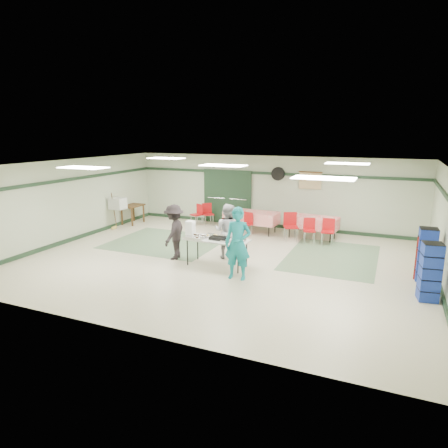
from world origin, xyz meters
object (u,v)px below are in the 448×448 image
at_px(chair_a, 309,228).
at_px(chair_d, 247,222).
at_px(volunteer_teal, 238,244).
at_px(printer_table, 133,208).
at_px(chair_loose_a, 207,212).
at_px(broom, 114,210).
at_px(crate_stack_blue_a, 426,255).
at_px(dining_table_b, 251,217).
at_px(chair_c, 328,229).
at_px(serving_table, 217,241).
at_px(volunteer_grey, 227,231).
at_px(volunteer_dark, 174,232).
at_px(crate_stack_blue_b, 430,272).
at_px(chair_loose_b, 198,212).
at_px(chair_b, 290,223).
at_px(crate_stack_red, 425,257).
at_px(dining_table_a, 312,222).
at_px(office_printer, 118,203).

relative_size(chair_a, chair_d, 0.98).
bearing_deg(volunteer_teal, printer_table, 142.18).
relative_size(chair_loose_a, broom, 0.61).
bearing_deg(crate_stack_blue_a, dining_table_b, 151.96).
relative_size(chair_c, crate_stack_blue_a, 0.64).
height_order(chair_d, broom, broom).
bearing_deg(serving_table, volunteer_grey, 93.84).
bearing_deg(chair_loose_a, volunteer_grey, -98.78).
distance_m(volunteer_dark, crate_stack_blue_b, 6.51).
bearing_deg(chair_loose_b, chair_b, 12.92).
height_order(volunteer_dark, chair_d, volunteer_dark).
relative_size(serving_table, crate_stack_blue_b, 1.38).
height_order(volunteer_dark, chair_loose_b, volunteer_dark).
relative_size(volunteer_dark, crate_stack_red, 1.42).
bearing_deg(printer_table, crate_stack_blue_a, -12.45).
relative_size(volunteer_grey, broom, 1.16).
distance_m(chair_c, broom, 7.75).
xyz_separation_m(chair_a, crate_stack_red, (3.30, -2.22, 0.06)).
distance_m(dining_table_b, chair_loose_a, 2.03).
distance_m(crate_stack_blue_a, broom, 10.47).
xyz_separation_m(chair_b, crate_stack_red, (3.93, -2.23, -0.03)).
height_order(dining_table_a, crate_stack_red, crate_stack_red).
height_order(chair_loose_b, crate_stack_red, crate_stack_red).
bearing_deg(office_printer, chair_c, 7.00).
relative_size(chair_c, crate_stack_blue_b, 0.66).
bearing_deg(chair_a, chair_d, 162.80).
distance_m(chair_a, chair_loose_a, 4.32).
bearing_deg(printer_table, crate_stack_blue_b, -19.03).
xyz_separation_m(volunteer_grey, office_printer, (-5.17, 1.74, 0.16)).
relative_size(volunteer_dark, chair_d, 1.90).
bearing_deg(printer_table, volunteer_teal, -33.30).
relative_size(dining_table_b, chair_a, 2.42).
bearing_deg(volunteer_dark, serving_table, 77.55).
xyz_separation_m(volunteer_teal, printer_table, (-6.04, 4.08, -0.25)).
xyz_separation_m(chair_d, chair_loose_a, (-2.01, 1.04, 0.01)).
distance_m(volunteer_dark, chair_loose_a, 4.41).
bearing_deg(serving_table, dining_table_b, 98.45).
bearing_deg(serving_table, chair_c, 57.02).
xyz_separation_m(chair_loose_a, printer_table, (-2.81, -0.99, 0.13)).
distance_m(volunteer_dark, printer_table, 5.03).
relative_size(volunteer_dark, chair_a, 1.94).
height_order(volunteer_grey, printer_table, volunteer_grey).
bearing_deg(volunteer_teal, chair_d, 103.12).
relative_size(chair_a, chair_c, 0.96).
height_order(serving_table, broom, broom).
bearing_deg(crate_stack_blue_b, chair_d, 146.34).
bearing_deg(chair_loose_b, dining_table_b, 18.37).
height_order(chair_d, chair_loose_b, chair_d).
xyz_separation_m(crate_stack_red, broom, (-10.38, 1.23, 0.16)).
bearing_deg(serving_table, chair_d, 98.89).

